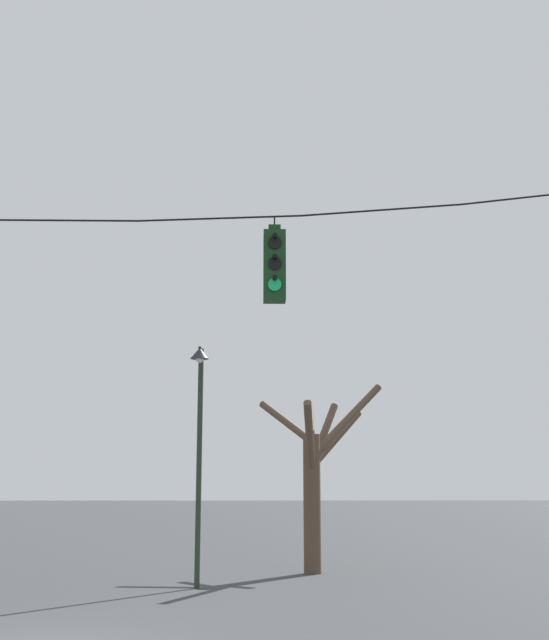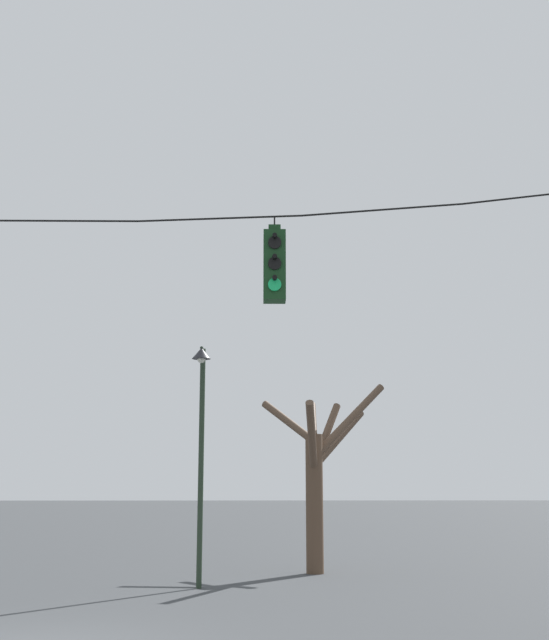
% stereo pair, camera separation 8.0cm
% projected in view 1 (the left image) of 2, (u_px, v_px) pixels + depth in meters
% --- Properties ---
extents(span_wire, '(17.69, 0.03, 0.64)m').
position_uv_depth(span_wire, '(57.00, 208.00, 12.39)').
color(span_wire, black).
extents(traffic_light_near_left_pole, '(0.34, 0.46, 1.35)m').
position_uv_depth(traffic_light_near_left_pole, '(275.00, 265.00, 12.27)').
color(traffic_light_near_left_pole, '#143819').
extents(street_lamp, '(0.41, 0.72, 5.20)m').
position_uv_depth(street_lamp, '(199.00, 420.00, 17.68)').
color(street_lamp, '#233323').
rests_on(street_lamp, ground_plane).
extents(bare_tree, '(3.44, 3.78, 4.90)m').
position_uv_depth(bare_tree, '(316.00, 468.00, 20.69)').
color(bare_tree, brown).
rests_on(bare_tree, ground_plane).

